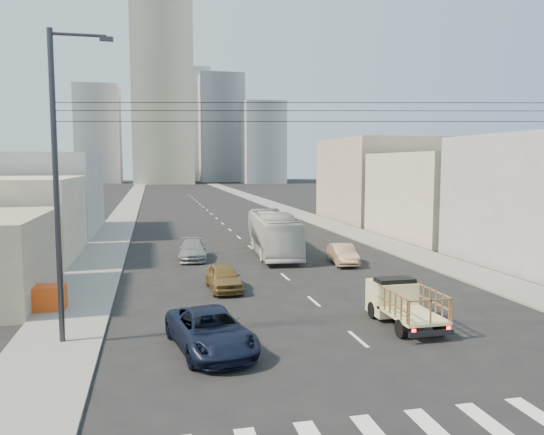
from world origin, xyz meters
name	(u,v)px	position (x,y,z in m)	size (l,w,h in m)	color
ground	(379,357)	(0.00, 0.00, 0.00)	(420.00, 420.00, 0.00)	black
sidewalk_left	(128,207)	(-11.75, 70.00, 0.06)	(3.50, 180.00, 0.12)	gray
sidewalk_right	(272,204)	(11.75, 70.00, 0.06)	(3.50, 180.00, 0.12)	gray
lane_dashes	(214,216)	(0.00, 53.00, 0.01)	(0.15, 104.00, 0.01)	silver
flatbed_pickup	(403,300)	(2.61, 3.36, 1.09)	(1.95, 4.41, 1.90)	beige
navy_pickup	(210,331)	(-5.92, 2.05, 0.75)	(2.50, 5.42, 1.51)	black
city_bus	(273,233)	(1.11, 22.25, 1.62)	(2.72, 11.65, 3.24)	beige
sedan_brown	(224,277)	(-4.18, 11.47, 0.71)	(1.68, 4.17, 1.42)	brown
sedan_tan	(343,254)	(4.98, 17.22, 0.69)	(1.47, 4.21, 1.39)	#9A775A
sedan_grey	(193,250)	(-5.16, 21.28, 0.69)	(1.95, 4.79, 1.39)	gray
streetlamp_left	(59,179)	(-11.39, 4.00, 6.44)	(2.36, 0.25, 12.00)	#2D2D33
overhead_wires	(367,112)	(0.00, 1.50, 8.97)	(23.01, 5.02, 0.72)	black
crate_stack	(46,298)	(-13.00, 8.97, 0.69)	(1.80, 1.20, 1.14)	#DC4814
bldg_right_mid	(448,195)	(19.50, 28.00, 4.00)	(11.00, 14.00, 8.00)	#B1A78E
bldg_right_far	(382,180)	(20.00, 44.00, 5.00)	(12.00, 16.00, 10.00)	gray
bldg_left_far	(33,194)	(-19.50, 39.00, 4.00)	(12.00, 16.00, 8.00)	gray
high_rise_tower	(162,95)	(-4.00, 170.00, 30.00)	(20.00, 20.00, 60.00)	tan
midrise_ne	(221,129)	(18.00, 185.00, 20.00)	(16.00, 16.00, 40.00)	gray
midrise_nw	(99,135)	(-26.00, 180.00, 17.00)	(15.00, 15.00, 34.00)	gray
midrise_back	(186,126)	(6.00, 200.00, 22.00)	(18.00, 18.00, 44.00)	gray
midrise_east	(263,143)	(30.00, 165.00, 14.00)	(14.00, 14.00, 28.00)	gray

